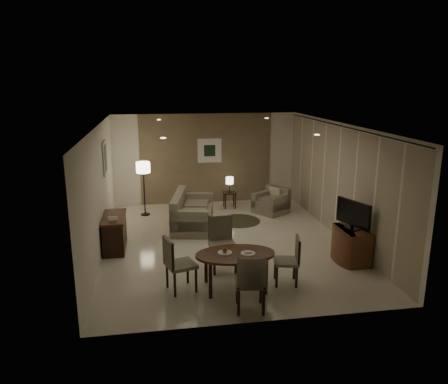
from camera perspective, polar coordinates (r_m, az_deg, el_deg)
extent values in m
cube|color=beige|center=(10.23, 0.18, -6.53)|extent=(5.50, 7.00, 0.00)
cube|color=white|center=(9.60, 0.20, 8.70)|extent=(5.50, 7.00, 0.00)
cube|color=#806D4F|center=(13.22, -2.34, 4.37)|extent=(5.50, 0.00, 2.70)
cube|color=silver|center=(9.77, -15.93, 0.19)|extent=(0.00, 7.00, 2.70)
cube|color=silver|center=(10.62, 14.98, 1.38)|extent=(0.00, 7.00, 2.70)
cube|color=#806D4F|center=(13.20, -2.33, 4.36)|extent=(3.96, 0.03, 2.70)
cylinder|color=black|center=(10.39, 15.09, 8.32)|extent=(0.03, 6.80, 0.03)
cube|color=silver|center=(13.15, -1.90, 5.43)|extent=(0.72, 0.03, 0.72)
cube|color=black|center=(13.13, -1.89, 5.42)|extent=(0.34, 0.01, 0.34)
cube|color=silver|center=(10.83, -15.28, 4.31)|extent=(0.03, 0.60, 0.80)
cube|color=gray|center=(10.83, -15.21, 4.31)|extent=(0.01, 0.46, 0.64)
cylinder|color=white|center=(7.68, -7.96, 7.00)|extent=(0.10, 0.10, 0.01)
cylinder|color=white|center=(8.24, 12.06, 7.32)|extent=(0.10, 0.10, 0.01)
cylinder|color=white|center=(11.26, -8.50, 9.32)|extent=(0.10, 0.10, 0.01)
cylinder|color=white|center=(11.65, 5.60, 9.58)|extent=(0.10, 0.10, 0.01)
cylinder|color=white|center=(7.85, 0.12, -7.92)|extent=(0.26, 0.26, 0.02)
cylinder|color=white|center=(7.83, 3.16, -8.01)|extent=(0.26, 0.26, 0.02)
sphere|color=#984911|center=(7.83, 0.12, -7.56)|extent=(0.09, 0.09, 0.09)
cube|color=white|center=(7.82, 3.16, -7.85)|extent=(0.12, 0.08, 0.03)
cylinder|color=#454026|center=(11.69, 1.85, -3.77)|extent=(1.19, 1.19, 0.01)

